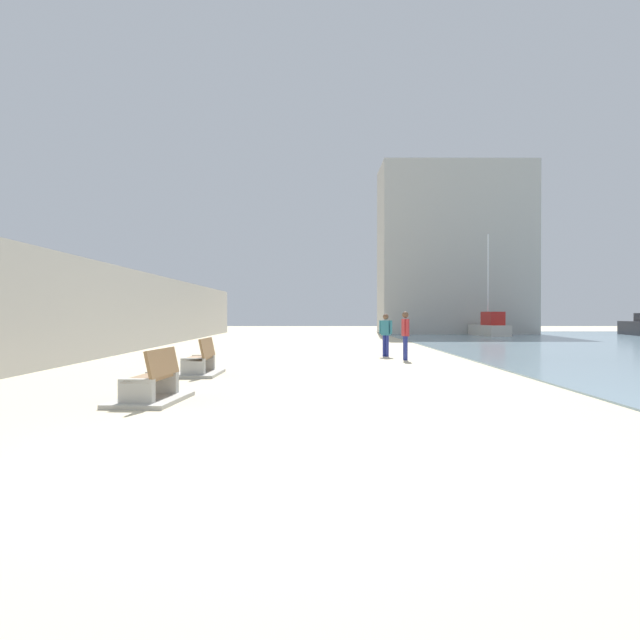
% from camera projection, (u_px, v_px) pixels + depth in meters
% --- Properties ---
extents(ground_plane, '(120.00, 120.00, 0.00)m').
position_uv_depth(ground_plane, '(299.00, 356.00, 25.10)').
color(ground_plane, beige).
extents(seawall, '(0.80, 64.00, 3.51)m').
position_uv_depth(seawall, '(103.00, 310.00, 25.04)').
color(seawall, '#ADAAA3').
rests_on(seawall, ground).
extents(bench_near, '(1.26, 2.18, 0.98)m').
position_uv_depth(bench_near, '(152.00, 389.00, 12.01)').
color(bench_near, '#ADAAA3').
rests_on(bench_near, ground).
extents(bench_far, '(1.14, 2.12, 0.98)m').
position_uv_depth(bench_far, '(200.00, 366.00, 17.28)').
color(bench_far, '#ADAAA3').
rests_on(bench_far, ground).
extents(person_walking, '(0.24, 0.52, 1.69)m').
position_uv_depth(person_walking, '(405.00, 332.00, 22.83)').
color(person_walking, navy).
rests_on(person_walking, ground).
extents(person_standing, '(0.47, 0.32, 1.61)m').
position_uv_depth(person_standing, '(386.00, 332.00, 24.83)').
color(person_standing, navy).
rests_on(person_standing, ground).
extents(boat_far_right, '(1.92, 5.09, 7.35)m').
position_uv_depth(boat_far_right, '(490.00, 326.00, 47.17)').
color(boat_far_right, beige).
rests_on(boat_far_right, water_bay).
extents(harbor_building, '(12.00, 6.00, 13.53)m').
position_uv_depth(harbor_building, '(455.00, 250.00, 53.10)').
color(harbor_building, '#ADAAA3').
rests_on(harbor_building, ground).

